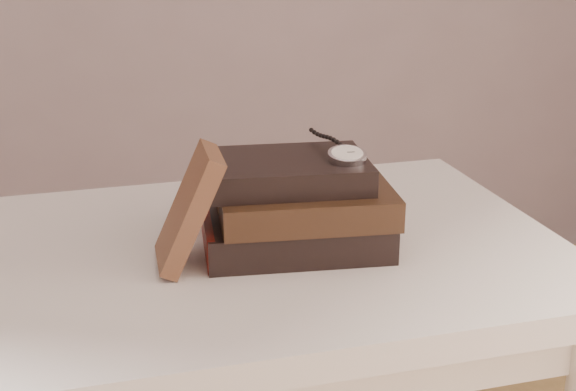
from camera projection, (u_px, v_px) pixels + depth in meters
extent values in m
cube|color=silver|center=(202.00, 263.00, 1.11)|extent=(1.00, 0.60, 0.04)
cube|color=white|center=(203.00, 303.00, 1.13)|extent=(0.88, 0.49, 0.08)
cylinder|color=white|center=(415.00, 362.00, 1.58)|extent=(0.05, 0.05, 0.71)
cube|color=black|center=(295.00, 230.00, 1.11)|extent=(0.27, 0.20, 0.05)
cube|color=#F8E7CB|center=(297.00, 230.00, 1.11)|extent=(0.26, 0.18, 0.04)
cube|color=gold|center=(206.00, 229.00, 1.12)|extent=(0.01, 0.01, 0.05)
cube|color=#661109|center=(208.00, 235.00, 1.10)|extent=(0.03, 0.16, 0.05)
cube|color=black|center=(305.00, 202.00, 1.09)|extent=(0.25, 0.19, 0.04)
cube|color=#F8E7CB|center=(307.00, 202.00, 1.09)|extent=(0.24, 0.17, 0.03)
cube|color=gold|center=(220.00, 200.00, 1.10)|extent=(0.01, 0.01, 0.04)
cube|color=black|center=(286.00, 171.00, 1.09)|extent=(0.23, 0.17, 0.04)
cube|color=#F8E7CB|center=(289.00, 171.00, 1.09)|extent=(0.22, 0.16, 0.03)
cube|color=gold|center=(207.00, 170.00, 1.10)|extent=(0.01, 0.01, 0.04)
cube|color=#45281A|center=(189.00, 209.00, 1.03)|extent=(0.09, 0.11, 0.16)
cylinder|color=silver|center=(347.00, 156.00, 1.07)|extent=(0.06, 0.06, 0.02)
cylinder|color=white|center=(347.00, 153.00, 1.07)|extent=(0.05, 0.05, 0.01)
torus|color=silver|center=(347.00, 153.00, 1.07)|extent=(0.05, 0.05, 0.01)
cylinder|color=silver|center=(342.00, 150.00, 1.10)|extent=(0.01, 0.01, 0.01)
cube|color=black|center=(346.00, 151.00, 1.07)|extent=(0.00, 0.01, 0.00)
cube|color=black|center=(351.00, 152.00, 1.07)|extent=(0.01, 0.00, 0.00)
sphere|color=black|center=(340.00, 145.00, 1.10)|extent=(0.01, 0.01, 0.01)
sphere|color=black|center=(337.00, 142.00, 1.11)|extent=(0.01, 0.01, 0.01)
sphere|color=black|center=(334.00, 140.00, 1.12)|extent=(0.01, 0.01, 0.01)
sphere|color=black|center=(330.00, 138.00, 1.13)|extent=(0.01, 0.01, 0.01)
sphere|color=black|center=(327.00, 137.00, 1.14)|extent=(0.01, 0.01, 0.01)
sphere|color=black|center=(324.00, 136.00, 1.14)|extent=(0.01, 0.01, 0.01)
sphere|color=black|center=(321.00, 135.00, 1.15)|extent=(0.01, 0.01, 0.01)
sphere|color=black|center=(317.00, 134.00, 1.16)|extent=(0.01, 0.01, 0.01)
sphere|color=black|center=(314.00, 132.00, 1.17)|extent=(0.01, 0.01, 0.01)
sphere|color=black|center=(311.00, 130.00, 1.18)|extent=(0.01, 0.01, 0.01)
torus|color=silver|center=(207.00, 183.00, 1.15)|extent=(0.05, 0.02, 0.05)
torus|color=silver|center=(245.00, 182.00, 1.16)|extent=(0.05, 0.02, 0.05)
cylinder|color=silver|center=(226.00, 180.00, 1.15)|extent=(0.01, 0.01, 0.00)
cylinder|color=silver|center=(190.00, 176.00, 1.20)|extent=(0.02, 0.11, 0.03)
cylinder|color=silver|center=(256.00, 173.00, 1.22)|extent=(0.02, 0.11, 0.03)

